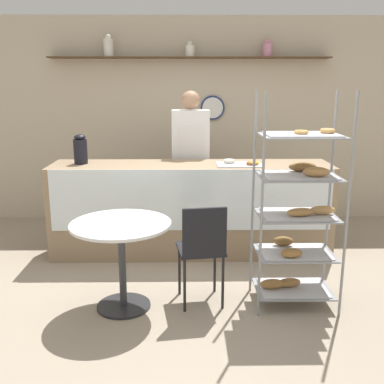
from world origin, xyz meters
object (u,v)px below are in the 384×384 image
(person_worker, at_px, (191,159))
(donut_tray_counter, at_px, (241,164))
(cafe_chair, at_px, (202,244))
(pastry_rack, at_px, (298,215))
(coffee_carafe, at_px, (80,149))
(cafe_table, at_px, (121,243))

(person_worker, distance_m, donut_tray_counter, 0.78)
(cafe_chair, bearing_deg, pastry_rack, 175.23)
(donut_tray_counter, bearing_deg, person_worker, 132.46)
(person_worker, bearing_deg, coffee_carafe, -158.86)
(pastry_rack, distance_m, cafe_table, 1.48)
(cafe_table, distance_m, cafe_chair, 0.67)
(person_worker, distance_m, coffee_carafe, 1.30)
(cafe_chair, xyz_separation_m, coffee_carafe, (-1.27, 1.31, 0.60))
(pastry_rack, relative_size, donut_tray_counter, 3.79)
(cafe_table, bearing_deg, person_worker, 71.60)
(cafe_chair, distance_m, donut_tray_counter, 1.36)
(person_worker, xyz_separation_m, donut_tray_counter, (0.52, -0.57, 0.05))
(person_worker, bearing_deg, cafe_chair, -87.58)
(pastry_rack, xyz_separation_m, person_worker, (-0.87, 1.72, 0.18))
(coffee_carafe, bearing_deg, cafe_table, -65.51)
(person_worker, height_order, donut_tray_counter, person_worker)
(pastry_rack, xyz_separation_m, coffee_carafe, (-2.06, 1.26, 0.36))
(pastry_rack, distance_m, person_worker, 1.94)
(pastry_rack, relative_size, cafe_chair, 2.01)
(cafe_table, xyz_separation_m, coffee_carafe, (-0.60, 1.32, 0.59))
(pastry_rack, distance_m, donut_tray_counter, 1.22)
(person_worker, xyz_separation_m, cafe_chair, (0.07, -1.77, -0.42))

